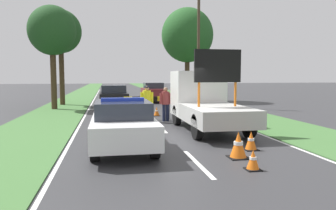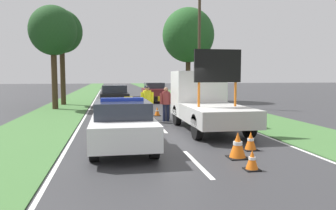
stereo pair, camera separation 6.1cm
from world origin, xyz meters
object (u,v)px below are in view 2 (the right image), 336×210
police_car (122,124)px  road_barrier (149,101)px  traffic_cone_near_police (157,111)px  traffic_cone_centre_front (252,160)px  traffic_cone_near_truck (238,145)px  work_truck (205,101)px  police_officer (147,100)px  roadside_tree_mid_left (188,35)px  traffic_cone_lane_edge (202,111)px  utility_pole (199,44)px  roadside_tree_near_right (62,32)px  traffic_cone_behind_barrier (251,141)px  pedestrian_civilian (166,101)px  roadside_tree_near_left (53,31)px  queued_car_wagon_maroon (154,92)px  queued_car_sedan_black (115,96)px

police_car → road_barrier: size_ratio=1.81×
traffic_cone_near_police → traffic_cone_centre_front: size_ratio=1.03×
police_car → road_barrier: 6.62m
police_car → traffic_cone_near_truck: bearing=-31.6°
traffic_cone_centre_front → traffic_cone_near_truck: size_ratio=0.68×
work_truck → traffic_cone_centre_front: size_ratio=11.02×
police_officer → roadside_tree_mid_left: 13.92m
traffic_cone_lane_edge → utility_pole: utility_pole is taller
traffic_cone_near_police → roadside_tree_near_right: 11.19m
road_barrier → utility_pole: (4.24, 5.97, 3.43)m
traffic_cone_near_police → traffic_cone_behind_barrier: size_ratio=0.91×
pedestrian_civilian → traffic_cone_behind_barrier: 6.76m
police_car → roadside_tree_mid_left: 19.47m
roadside_tree_mid_left → roadside_tree_near_left: bearing=-152.6°
pedestrian_civilian → queued_car_wagon_maroon: size_ratio=0.41×
pedestrian_civilian → traffic_cone_near_police: 2.25m
road_barrier → pedestrian_civilian: 1.05m
traffic_cone_centre_front → traffic_cone_behind_barrier: bearing=66.5°
traffic_cone_lane_edge → police_officer: bearing=-151.5°
police_car → road_barrier: bearing=74.5°
police_officer → queued_car_sedan_black: police_officer is taller
work_truck → traffic_cone_near_truck: bearing=83.6°
traffic_cone_behind_barrier → road_barrier: bearing=106.3°
pedestrian_civilian → roadside_tree_near_left: (-6.21, 6.77, 4.09)m
traffic_cone_near_truck → queued_car_wagon_maroon: size_ratio=0.18×
traffic_cone_near_police → utility_pole: utility_pole is taller
road_barrier → roadside_tree_near_right: size_ratio=0.36×
roadside_tree_near_right → roadside_tree_mid_left: (10.16, 2.05, 0.22)m
police_car → road_barrier: police_car is taller
queued_car_wagon_maroon → utility_pole: utility_pole is taller
work_truck → roadside_tree_near_right: roadside_tree_near_right is taller
pedestrian_civilian → traffic_cone_lane_edge: size_ratio=2.83×
queued_car_wagon_maroon → roadside_tree_near_right: bearing=14.1°
traffic_cone_lane_edge → work_truck: bearing=-104.7°
roadside_tree_mid_left → queued_car_sedan_black: bearing=-138.3°
traffic_cone_behind_barrier → roadside_tree_near_right: roadside_tree_near_right is taller
queued_car_sedan_black → roadside_tree_near_left: size_ratio=0.61×
queued_car_wagon_maroon → work_truck: bearing=90.8°
traffic_cone_near_police → road_barrier: bearing=-113.4°
work_truck → pedestrian_civilian: size_ratio=3.25×
traffic_cone_lane_edge → queued_car_sedan_black: queued_car_sedan_black is taller
pedestrian_civilian → traffic_cone_behind_barrier: size_ratio=2.97×
road_barrier → traffic_cone_behind_barrier: size_ratio=4.57×
traffic_cone_near_truck → traffic_cone_behind_barrier: 1.12m
utility_pole → road_barrier: bearing=-125.4°
police_officer → traffic_cone_near_police: bearing=-100.6°
road_barrier → police_officer: police_officer is taller
traffic_cone_behind_barrier → utility_pole: (2.10, 13.31, 4.11)m
traffic_cone_lane_edge → utility_pole: (1.21, 5.05, 4.09)m
work_truck → roadside_tree_near_left: (-7.45, 9.21, 3.90)m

